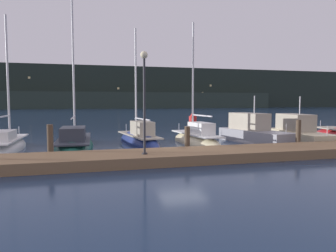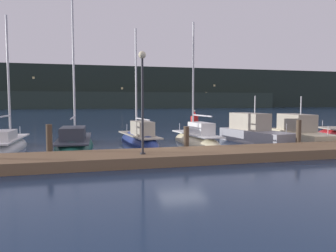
# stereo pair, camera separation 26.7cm
# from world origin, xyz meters

# --- Properties ---
(ground_plane) EXTENTS (400.00, 400.00, 0.00)m
(ground_plane) POSITION_xyz_m (0.00, 0.00, 0.00)
(ground_plane) COLOR #192D4C
(dock) EXTENTS (36.54, 2.80, 0.45)m
(dock) POSITION_xyz_m (0.00, -2.47, 0.23)
(dock) COLOR brown
(dock) RESTS_ON ground
(mooring_pile_1) EXTENTS (0.28, 0.28, 1.68)m
(mooring_pile_1) POSITION_xyz_m (-6.67, -0.82, 0.84)
(mooring_pile_1) COLOR #4C3D2D
(mooring_pile_1) RESTS_ON ground
(mooring_pile_2) EXTENTS (0.28, 0.28, 1.45)m
(mooring_pile_2) POSITION_xyz_m (0.00, -0.82, 0.73)
(mooring_pile_2) COLOR #4C3D2D
(mooring_pile_2) RESTS_ON ground
(mooring_pile_3) EXTENTS (0.28, 0.28, 1.69)m
(mooring_pile_3) POSITION_xyz_m (6.67, -0.82, 0.84)
(mooring_pile_3) COLOR #4C3D2D
(mooring_pile_3) RESTS_ON ground
(sailboat_berth_2) EXTENTS (1.76, 6.46, 8.22)m
(sailboat_berth_2) POSITION_xyz_m (-9.26, 3.21, 0.12)
(sailboat_berth_2) COLOR white
(sailboat_berth_2) RESTS_ON ground
(sailboat_berth_3) EXTENTS (2.54, 7.83, 10.27)m
(sailboat_berth_3) POSITION_xyz_m (-5.66, 3.45, 0.12)
(sailboat_berth_3) COLOR #195647
(sailboat_berth_3) RESTS_ON ground
(sailboat_berth_4) EXTENTS (2.44, 6.68, 8.26)m
(sailboat_berth_4) POSITION_xyz_m (-1.64, 4.08, 0.14)
(sailboat_berth_4) COLOR navy
(sailboat_berth_4) RESTS_ON ground
(sailboat_berth_5) EXTENTS (2.09, 6.48, 8.56)m
(sailboat_berth_5) POSITION_xyz_m (1.89, 2.94, 0.14)
(sailboat_berth_5) COLOR beige
(sailboat_berth_5) RESTS_ON ground
(motorboat_berth_6) EXTENTS (3.02, 6.69, 3.60)m
(motorboat_berth_6) POSITION_xyz_m (5.85, 2.62, 0.38)
(motorboat_berth_6) COLOR gray
(motorboat_berth_6) RESTS_ON ground
(motorboat_berth_7) EXTENTS (2.97, 7.33, 3.58)m
(motorboat_berth_7) POSITION_xyz_m (9.39, 2.68, 0.33)
(motorboat_berth_7) COLOR beige
(motorboat_berth_7) RESTS_ON ground
(channel_buoy) EXTENTS (1.17, 1.17, 1.86)m
(channel_buoy) POSITION_xyz_m (5.90, 14.85, 0.68)
(channel_buoy) COLOR red
(channel_buoy) RESTS_ON ground
(dock_lamppost) EXTENTS (0.32, 0.32, 4.42)m
(dock_lamppost) POSITION_xyz_m (-2.65, -2.89, 3.37)
(dock_lamppost) COLOR #2D2D33
(dock_lamppost) RESTS_ON dock
(hillside_backdrop) EXTENTS (240.00, 23.00, 16.56)m
(hillside_backdrop) POSITION_xyz_m (0.00, 119.05, 7.64)
(hillside_backdrop) COLOR #1E2823
(hillside_backdrop) RESTS_ON ground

